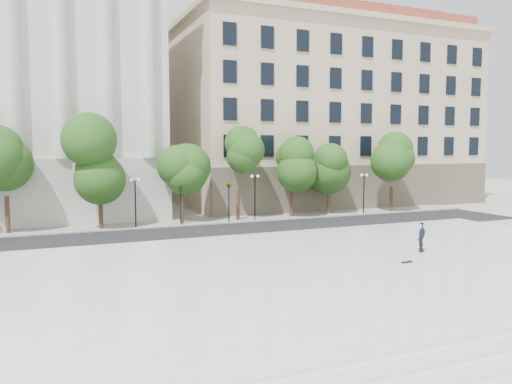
# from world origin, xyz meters

# --- Properties ---
(ground) EXTENTS (160.00, 160.00, 0.00)m
(ground) POSITION_xyz_m (0.00, 0.00, 0.00)
(ground) COLOR #BBB8B0
(ground) RESTS_ON ground
(plaza) EXTENTS (44.00, 22.00, 0.45)m
(plaza) POSITION_xyz_m (0.00, 3.00, 0.23)
(plaza) COLOR white
(plaza) RESTS_ON ground
(street) EXTENTS (60.00, 8.00, 0.02)m
(street) POSITION_xyz_m (0.00, 18.00, 0.01)
(street) COLOR black
(street) RESTS_ON ground
(far_sidewalk) EXTENTS (60.00, 4.00, 0.12)m
(far_sidewalk) POSITION_xyz_m (0.00, 24.00, 0.06)
(far_sidewalk) COLOR #9A968E
(far_sidewalk) RESTS_ON ground
(building_east) EXTENTS (36.00, 26.15, 23.00)m
(building_east) POSITION_xyz_m (20.00, 38.91, 11.14)
(building_east) COLOR beige
(building_east) RESTS_ON ground
(traffic_light_west) EXTENTS (0.48, 1.62, 4.14)m
(traffic_light_west) POSITION_xyz_m (-1.98, 22.30, 3.63)
(traffic_light_west) COLOR black
(traffic_light_west) RESTS_ON ground
(traffic_light_east) EXTENTS (0.50, 1.95, 4.28)m
(traffic_light_east) POSITION_xyz_m (2.53, 22.30, 3.77)
(traffic_light_east) COLOR black
(traffic_light_east) RESTS_ON ground
(person_lying) EXTENTS (1.74, 1.82, 0.50)m
(person_lying) POSITION_xyz_m (8.46, 3.67, 0.70)
(person_lying) COLOR black
(person_lying) RESTS_ON plaza
(skateboard) EXTENTS (0.76, 0.29, 0.08)m
(skateboard) POSITION_xyz_m (5.78, 1.73, 0.49)
(skateboard) COLOR black
(skateboard) RESTS_ON plaza
(plaza_steps) EXTENTS (44.00, 3.00, 0.30)m
(plaza_steps) POSITION_xyz_m (0.00, -8.90, 0.12)
(plaza_steps) COLOR white
(plaza_steps) RESTS_ON ground
(street_trees) EXTENTS (47.73, 5.15, 8.16)m
(street_trees) POSITION_xyz_m (-2.52, 23.41, 5.56)
(street_trees) COLOR #382619
(street_trees) RESTS_ON ground
(lamp_posts) EXTENTS (36.30, 0.28, 4.39)m
(lamp_posts) POSITION_xyz_m (-0.06, 22.60, 2.92)
(lamp_posts) COLOR black
(lamp_posts) RESTS_ON ground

